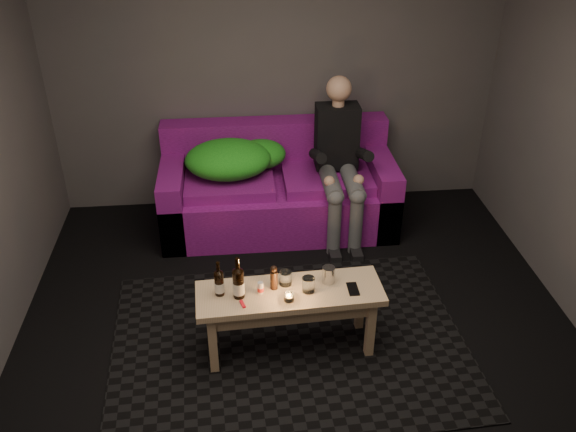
% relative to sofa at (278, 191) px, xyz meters
% --- Properties ---
extents(floor, '(4.50, 4.50, 0.00)m').
position_rel_sofa_xyz_m(floor, '(0.02, -1.82, -0.32)').
color(floor, black).
rests_on(floor, ground).
extents(room, '(4.50, 4.50, 4.50)m').
position_rel_sofa_xyz_m(room, '(0.02, -1.35, 1.32)').
color(room, silver).
rests_on(room, ground).
extents(rug, '(2.53, 1.89, 0.01)m').
position_rel_sofa_xyz_m(rug, '(-0.06, -1.64, -0.31)').
color(rug, black).
rests_on(rug, floor).
extents(sofa, '(2.05, 0.92, 0.88)m').
position_rel_sofa_xyz_m(sofa, '(0.00, 0.00, 0.00)').
color(sofa, '#660D62').
rests_on(sofa, floor).
extents(green_blanket, '(0.90, 0.61, 0.31)m').
position_rel_sofa_xyz_m(green_blanket, '(-0.38, -0.01, 0.34)').
color(green_blanket, '#198B1B').
rests_on(green_blanket, sofa).
extents(person, '(0.37, 0.85, 1.37)m').
position_rel_sofa_xyz_m(person, '(0.52, -0.17, 0.39)').
color(person, black).
rests_on(person, sofa).
extents(coffee_table, '(1.24, 0.45, 0.50)m').
position_rel_sofa_xyz_m(coffee_table, '(-0.06, -1.69, 0.09)').
color(coffee_table, tan).
rests_on(coffee_table, rug).
extents(beer_bottle_a, '(0.06, 0.06, 0.25)m').
position_rel_sofa_xyz_m(beer_bottle_a, '(-0.51, -1.68, 0.27)').
color(beer_bottle_a, black).
rests_on(beer_bottle_a, coffee_table).
extents(beer_bottle_b, '(0.08, 0.08, 0.30)m').
position_rel_sofa_xyz_m(beer_bottle_b, '(-0.39, -1.71, 0.29)').
color(beer_bottle_b, black).
rests_on(beer_bottle_b, coffee_table).
extents(salt_shaker, '(0.05, 0.05, 0.08)m').
position_rel_sofa_xyz_m(salt_shaker, '(-0.25, -1.69, 0.22)').
color(salt_shaker, silver).
rests_on(salt_shaker, coffee_table).
extents(pepper_mill, '(0.06, 0.06, 0.13)m').
position_rel_sofa_xyz_m(pepper_mill, '(-0.16, -1.65, 0.25)').
color(pepper_mill, black).
rests_on(pepper_mill, coffee_table).
extents(tumbler_back, '(0.10, 0.10, 0.10)m').
position_rel_sofa_xyz_m(tumbler_back, '(-0.08, -1.61, 0.23)').
color(tumbler_back, white).
rests_on(tumbler_back, coffee_table).
extents(tealight, '(0.07, 0.07, 0.05)m').
position_rel_sofa_xyz_m(tealight, '(-0.07, -1.78, 0.21)').
color(tealight, white).
rests_on(tealight, coffee_table).
extents(tumbler_front, '(0.11, 0.11, 0.10)m').
position_rel_sofa_xyz_m(tumbler_front, '(0.06, -1.70, 0.23)').
color(tumbler_front, white).
rests_on(tumbler_front, coffee_table).
extents(steel_cup, '(0.10, 0.10, 0.12)m').
position_rel_sofa_xyz_m(steel_cup, '(0.21, -1.62, 0.24)').
color(steel_cup, '#AFB1B6').
rests_on(steel_cup, coffee_table).
extents(smartphone, '(0.07, 0.14, 0.01)m').
position_rel_sofa_xyz_m(smartphone, '(0.36, -1.71, 0.19)').
color(smartphone, black).
rests_on(smartphone, coffee_table).
extents(red_lighter, '(0.04, 0.07, 0.01)m').
position_rel_sofa_xyz_m(red_lighter, '(-0.37, -1.80, 0.19)').
color(red_lighter, red).
rests_on(red_lighter, coffee_table).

